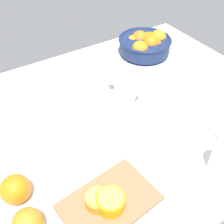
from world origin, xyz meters
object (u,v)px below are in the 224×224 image
object	(u,v)px
fruit_bowl	(145,44)
loose_orange_1	(15,189)
juice_pitcher	(121,97)
orange_half_0	(110,201)
cutting_board	(109,202)
loose_orange_0	(28,223)
spoon	(161,32)
orange_half_1	(98,200)
second_glass	(221,159)

from	to	relation	value
fruit_bowl	loose_orange_1	world-z (taller)	fruit_bowl
juice_pitcher	loose_orange_1	world-z (taller)	juice_pitcher
loose_orange_1	orange_half_0	bearing A→B (deg)	-39.41
cutting_board	loose_orange_0	distance (cm)	21.83
orange_half_0	loose_orange_1	size ratio (longest dim) A/B	0.95
loose_orange_0	loose_orange_1	size ratio (longest dim) A/B	0.94
loose_orange_1	spoon	size ratio (longest dim) A/B	0.66
orange_half_1	orange_half_0	bearing A→B (deg)	-44.08
fruit_bowl	loose_orange_1	xyz separation A→B (cm)	(-78.10, -44.05, -0.79)
orange_half_0	spoon	world-z (taller)	orange_half_0
orange_half_0	cutting_board	bearing A→B (deg)	74.30
loose_orange_0	cutting_board	bearing A→B (deg)	-11.85
fruit_bowl	loose_orange_0	world-z (taller)	fruit_bowl
cutting_board	spoon	bearing A→B (deg)	42.65
orange_half_1	loose_orange_1	bearing A→B (deg)	141.29
orange_half_0	spoon	xyz separation A→B (cm)	(79.06, 73.76, -3.23)
juice_pitcher	cutting_board	distance (cm)	40.07
juice_pitcher	fruit_bowl	bearing A→B (deg)	40.77
orange_half_1	spoon	xyz separation A→B (cm)	(81.55, 71.35, -2.83)
second_glass	orange_half_1	world-z (taller)	second_glass
second_glass	cutting_board	world-z (taller)	second_glass
orange_half_0	loose_orange_0	distance (cm)	21.55
second_glass	cutting_board	size ratio (longest dim) A/B	0.38
second_glass	loose_orange_1	size ratio (longest dim) A/B	1.16
cutting_board	loose_orange_0	xyz separation A→B (cm)	(-21.13, 4.44, 3.18)
second_glass	spoon	xyz separation A→B (cm)	(43.88, 80.04, -4.05)
loose_orange_0	loose_orange_1	xyz separation A→B (cm)	(0.40, 11.04, 0.25)
orange_half_1	loose_orange_0	size ratio (longest dim) A/B	0.90
fruit_bowl	loose_orange_1	bearing A→B (deg)	-150.58
cutting_board	loose_orange_1	size ratio (longest dim) A/B	3.06
juice_pitcher	cutting_board	xyz separation A→B (cm)	(-24.54, -31.22, -5.40)
spoon	orange_half_1	bearing A→B (deg)	-138.81
juice_pitcher	orange_half_0	xyz separation A→B (cm)	(-24.89, -32.48, -2.54)
cutting_board	loose_orange_1	world-z (taller)	loose_orange_1
loose_orange_1	loose_orange_0	bearing A→B (deg)	-92.08
loose_orange_1	orange_half_1	bearing A→B (deg)	-38.71
orange_half_1	loose_orange_1	distance (cm)	22.95
cutting_board	orange_half_0	size ratio (longest dim) A/B	3.22
juice_pitcher	loose_orange_0	size ratio (longest dim) A/B	2.18
cutting_board	orange_half_1	xyz separation A→B (cm)	(-2.84, 1.14, 2.46)
loose_orange_0	spoon	distance (cm)	120.88
cutting_board	orange_half_0	world-z (taller)	orange_half_0
spoon	loose_orange_0	bearing A→B (deg)	-145.72
juice_pitcher	loose_orange_0	distance (cm)	52.99
second_glass	cutting_board	bearing A→B (deg)	167.77
loose_orange_1	spoon	distance (cm)	114.69
juice_pitcher	spoon	size ratio (longest dim) A/B	1.35
fruit_bowl	loose_orange_0	distance (cm)	95.91
orange_half_1	spoon	world-z (taller)	orange_half_1
loose_orange_0	loose_orange_1	distance (cm)	11.05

